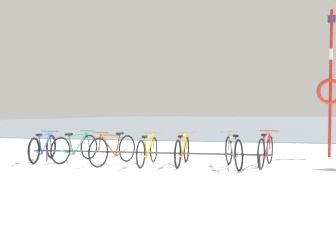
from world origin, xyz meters
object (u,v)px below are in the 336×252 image
(bicycle_1, at_px, (76,148))
(bicycle_3, at_px, (148,150))
(bicycle_0, at_px, (43,148))
(bicycle_2, at_px, (114,149))
(bicycle_5, at_px, (233,152))
(bicycle_6, at_px, (266,151))
(bicycle_4, at_px, (182,150))
(rescue_post, at_px, (330,87))

(bicycle_1, xyz_separation_m, bicycle_3, (1.92, -0.17, -0.01))
(bicycle_0, bearing_deg, bicycle_2, -5.39)
(bicycle_5, bearing_deg, bicycle_0, 179.15)
(bicycle_6, bearing_deg, bicycle_3, -173.13)
(bicycle_4, height_order, bicycle_6, bicycle_6)
(bicycle_5, height_order, bicycle_6, bicycle_6)
(bicycle_0, bearing_deg, bicycle_6, 2.34)
(bicycle_3, height_order, bicycle_4, bicycle_4)
(bicycle_2, distance_m, bicycle_4, 1.63)
(bicycle_0, height_order, bicycle_1, bicycle_1)
(bicycle_1, xyz_separation_m, bicycle_2, (1.10, -0.26, 0.01))
(bicycle_1, relative_size, rescue_post, 0.40)
(bicycle_0, height_order, bicycle_6, bicycle_6)
(bicycle_3, xyz_separation_m, rescue_post, (4.50, 2.49, 1.59))
(bicycle_3, relative_size, bicycle_4, 0.99)
(bicycle_0, relative_size, bicycle_3, 1.00)
(bicycle_0, xyz_separation_m, bicycle_2, (1.96, -0.19, 0.02))
(bicycle_2, relative_size, bicycle_6, 1.04)
(bicycle_1, bearing_deg, bicycle_3, -5.07)
(bicycle_3, bearing_deg, bicycle_6, 6.87)
(bicycle_0, xyz_separation_m, rescue_post, (7.28, 2.39, 1.59))
(bicycle_0, distance_m, bicycle_5, 4.75)
(bicycle_3, distance_m, rescue_post, 5.38)
(bicycle_0, bearing_deg, bicycle_3, -2.06)
(bicycle_0, xyz_separation_m, bicycle_5, (4.75, -0.07, 0.02))
(bicycle_2, height_order, bicycle_4, bicycle_2)
(bicycle_1, height_order, bicycle_4, bicycle_1)
(bicycle_1, height_order, bicycle_2, bicycle_2)
(bicycle_1, xyz_separation_m, rescue_post, (6.42, 2.32, 1.58))
(bicycle_4, bearing_deg, bicycle_2, -171.74)
(bicycle_1, relative_size, bicycle_3, 0.95)
(bicycle_2, xyz_separation_m, bicycle_4, (1.61, 0.23, -0.02))
(bicycle_6, bearing_deg, bicycle_2, -173.34)
(bicycle_4, xyz_separation_m, rescue_post, (3.70, 2.34, 1.58))
(rescue_post, bearing_deg, bicycle_3, -151.02)
(bicycle_0, relative_size, bicycle_6, 1.06)
(bicycle_2, relative_size, bicycle_4, 0.97)
(bicycle_1, xyz_separation_m, bicycle_6, (4.60, 0.15, 0.02))
(rescue_post, bearing_deg, bicycle_6, -129.92)
(bicycle_6, xyz_separation_m, rescue_post, (1.81, 2.17, 1.56))
(bicycle_6, bearing_deg, bicycle_1, -178.10)
(bicycle_3, height_order, bicycle_5, bicycle_5)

